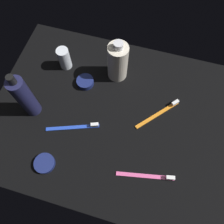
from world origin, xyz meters
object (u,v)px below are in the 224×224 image
at_px(bodywash_bottle, 118,62).
at_px(cream_tin_left, 85,82).
at_px(deodorant_stick, 64,58).
at_px(cream_tin_right, 45,163).
at_px(toothbrush_orange, 160,113).
at_px(toothbrush_pink, 149,176).
at_px(toothbrush_blue, 76,127).
at_px(lotion_bottle, 25,97).

bearing_deg(bodywash_bottle, cream_tin_left, -145.05).
xyz_separation_m(deodorant_stick, cream_tin_right, (0.07, -0.37, -0.04)).
bearing_deg(toothbrush_orange, cream_tin_right, -139.24).
xyz_separation_m(toothbrush_pink, toothbrush_blue, (-0.27, 0.09, 0.00)).
bearing_deg(cream_tin_right, toothbrush_blue, 69.61).
relative_size(lotion_bottle, bodywash_bottle, 1.22).
bearing_deg(toothbrush_blue, toothbrush_orange, 26.32).
distance_m(toothbrush_pink, cream_tin_right, 0.33).
relative_size(bodywash_bottle, toothbrush_pink, 0.95).
height_order(lotion_bottle, deodorant_stick, lotion_bottle).
distance_m(cream_tin_left, cream_tin_right, 0.32).
relative_size(bodywash_bottle, toothbrush_orange, 1.20).
xyz_separation_m(toothbrush_orange, cream_tin_left, (-0.29, 0.04, 0.00)).
bearing_deg(deodorant_stick, toothbrush_pink, -39.16).
bearing_deg(cream_tin_left, toothbrush_pink, -41.71).
bearing_deg(cream_tin_right, cream_tin_left, 85.03).
bearing_deg(toothbrush_pink, deodorant_stick, 140.84).
bearing_deg(toothbrush_pink, bodywash_bottle, 119.97).
distance_m(bodywash_bottle, toothbrush_blue, 0.27).
xyz_separation_m(bodywash_bottle, cream_tin_right, (-0.13, -0.39, -0.07)).
height_order(deodorant_stick, cream_tin_left, deodorant_stick).
relative_size(cream_tin_left, cream_tin_right, 0.97).
xyz_separation_m(deodorant_stick, cream_tin_left, (0.10, -0.06, -0.03)).
bearing_deg(deodorant_stick, toothbrush_blue, -62.08).
distance_m(bodywash_bottle, toothbrush_pink, 0.39).
relative_size(bodywash_bottle, deodorant_stick, 1.94).
xyz_separation_m(toothbrush_orange, cream_tin_right, (-0.32, -0.27, 0.00)).
bearing_deg(toothbrush_orange, bodywash_bottle, 148.20).
bearing_deg(deodorant_stick, lotion_bottle, -101.96).
height_order(toothbrush_pink, cream_tin_right, toothbrush_pink).
bearing_deg(toothbrush_blue, lotion_bottle, 171.88).
height_order(toothbrush_orange, cream_tin_right, toothbrush_orange).
relative_size(toothbrush_blue, cream_tin_left, 2.77).
xyz_separation_m(lotion_bottle, toothbrush_blue, (0.16, -0.02, -0.09)).
relative_size(lotion_bottle, toothbrush_pink, 1.16).
height_order(lotion_bottle, toothbrush_orange, lotion_bottle).
xyz_separation_m(toothbrush_blue, cream_tin_right, (-0.05, -0.14, 0.00)).
bearing_deg(bodywash_bottle, deodorant_stick, -175.35).
height_order(lotion_bottle, cream_tin_left, lotion_bottle).
relative_size(deodorant_stick, toothbrush_orange, 0.62).
height_order(toothbrush_pink, toothbrush_orange, same).
bearing_deg(toothbrush_orange, lotion_bottle, -166.02).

